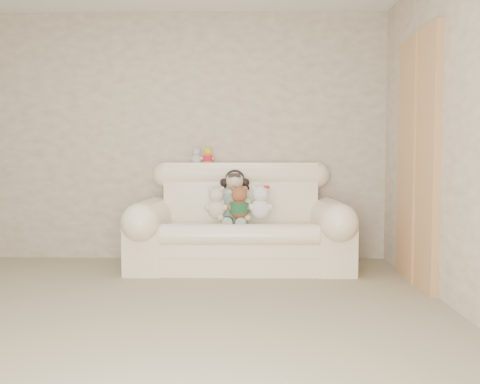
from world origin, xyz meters
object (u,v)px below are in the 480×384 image
sofa (240,216)px  seated_child (235,197)px  white_cat (260,199)px  cream_teddy (216,200)px  brown_teddy (239,199)px

sofa → seated_child: 0.20m
white_cat → cream_teddy: bearing=174.4°
cream_teddy → white_cat: bearing=4.3°
sofa → seated_child: (-0.05, 0.08, 0.18)m
brown_teddy → white_cat: size_ratio=0.96×
sofa → seated_child: bearing=124.5°
sofa → seated_child: size_ratio=3.83×
sofa → cream_teddy: size_ratio=5.87×
sofa → brown_teddy: 0.21m
sofa → brown_teddy: bearing=-93.3°
sofa → brown_teddy: sofa is taller
seated_child → cream_teddy: (-0.17, -0.18, -0.02)m
white_cat → cream_teddy: (-0.42, 0.02, -0.01)m
seated_child → cream_teddy: bearing=-137.6°
seated_child → brown_teddy: 0.21m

